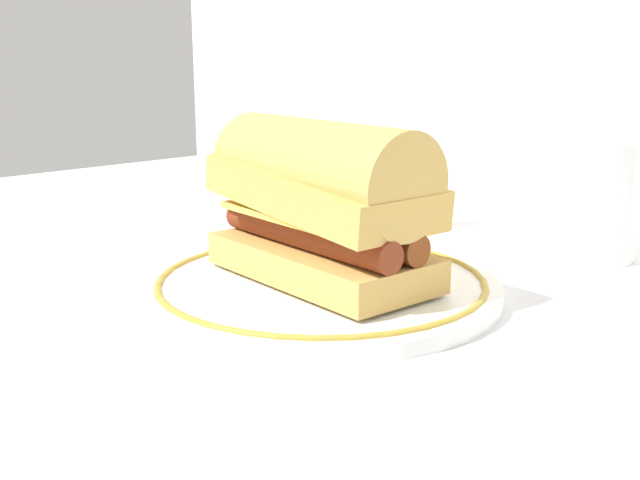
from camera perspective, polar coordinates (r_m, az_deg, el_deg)
The scene contains 6 objects.
ground_plane at distance 0.61m, azimuth -1.05°, elevation -4.39°, with size 1.50×1.50×0.00m, color silver.
plate at distance 0.62m, azimuth 0.00°, elevation -3.33°, with size 0.29×0.29×0.01m.
sausage_sandwich at distance 0.60m, azimuth 0.00°, elevation 3.08°, with size 0.20×0.10×0.12m.
drinking_glass at distance 0.76m, azimuth 19.85°, elevation 2.17°, with size 0.07×0.07×0.11m.
salt_shaker at distance 0.85m, azimuth 8.11°, elevation 3.07°, with size 0.03×0.03×0.07m.
butter_knife at distance 0.87m, azimuth -1.17°, elevation 1.56°, with size 0.03×0.16×0.01m.
Camera 1 is at (0.43, -0.39, 0.19)m, focal length 43.20 mm.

